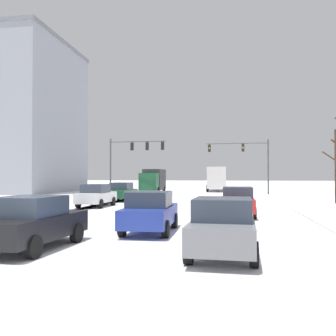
% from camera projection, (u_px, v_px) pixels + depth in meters
% --- Properties ---
extents(ground_plane, '(300.00, 300.00, 0.00)m').
position_uv_depth(ground_plane, '(45.00, 266.00, 9.24)').
color(ground_plane, white).
extents(wheel_track_left_lane, '(0.87, 29.42, 0.01)m').
position_uv_depth(wheel_track_left_lane, '(69.00, 211.00, 23.31)').
color(wheel_track_left_lane, '#424247').
rests_on(wheel_track_left_lane, ground).
extents(wheel_track_right_lane, '(0.95, 29.42, 0.01)m').
position_uv_depth(wheel_track_right_lane, '(75.00, 211.00, 23.25)').
color(wheel_track_right_lane, '#424247').
rests_on(wheel_track_right_lane, ground).
extents(traffic_signal_far_left, '(6.61, 0.61, 6.50)m').
position_uv_depth(traffic_signal_far_left, '(132.00, 153.00, 42.55)').
color(traffic_signal_far_left, '#47474C').
rests_on(traffic_signal_far_left, ground).
extents(traffic_signal_far_right, '(7.40, 0.42, 6.50)m').
position_uv_depth(traffic_signal_far_right, '(246.00, 155.00, 44.54)').
color(traffic_signal_far_right, '#47474C').
rests_on(traffic_signal_far_right, ground).
extents(car_dark_green_lead, '(1.94, 4.16, 1.62)m').
position_uv_depth(car_dark_green_lead, '(122.00, 192.00, 32.51)').
color(car_dark_green_lead, '#194C2D').
rests_on(car_dark_green_lead, ground).
extents(car_white_second, '(1.92, 4.15, 1.62)m').
position_uv_depth(car_white_second, '(96.00, 195.00, 26.66)').
color(car_white_second, silver).
rests_on(car_white_second, ground).
extents(car_red_third, '(1.84, 4.10, 1.62)m').
position_uv_depth(car_red_third, '(238.00, 201.00, 20.46)').
color(car_red_third, red).
rests_on(car_red_third, ground).
extents(car_blue_fourth, '(1.90, 4.13, 1.62)m').
position_uv_depth(car_blue_fourth, '(150.00, 212.00, 14.75)').
color(car_blue_fourth, '#233899').
rests_on(car_blue_fourth, ground).
extents(car_grey_fifth, '(1.95, 4.16, 1.62)m').
position_uv_depth(car_grey_fifth, '(223.00, 226.00, 10.48)').
color(car_grey_fifth, slate).
rests_on(car_grey_fifth, ground).
extents(car_black_sixth, '(2.02, 4.19, 1.62)m').
position_uv_depth(car_black_sixth, '(33.00, 222.00, 11.42)').
color(car_black_sixth, black).
rests_on(car_black_sixth, ground).
extents(bus_oncoming, '(3.05, 11.11, 3.38)m').
position_uv_depth(bus_oncoming, '(216.00, 177.00, 53.86)').
color(bus_oncoming, silver).
rests_on(bus_oncoming, ground).
extents(box_truck_delivery, '(2.44, 7.45, 3.02)m').
position_uv_depth(box_truck_delivery, '(153.00, 180.00, 46.91)').
color(box_truck_delivery, '#194C2D').
rests_on(box_truck_delivery, ground).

